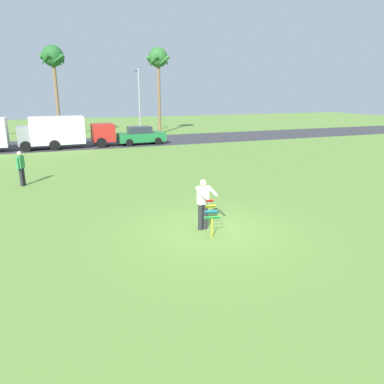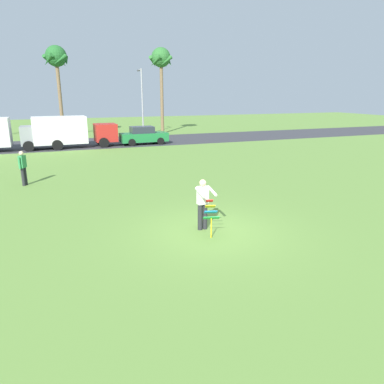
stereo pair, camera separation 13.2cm
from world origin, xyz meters
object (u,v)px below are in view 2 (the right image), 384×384
object	(u,v)px
parked_car_green	(143,136)
streetlight_pole	(142,98)
parked_truck_red_cab	(71,131)
person_walker_near	(23,167)
person_kite_flyer	(203,203)
kite_held	(211,213)
palm_tree_centre_far	(161,62)
palm_tree_right_near	(56,60)

from	to	relation	value
parked_car_green	streetlight_pole	size ratio (longest dim) A/B	0.61
parked_truck_red_cab	person_walker_near	bearing A→B (deg)	-102.76
person_kite_flyer	kite_held	size ratio (longest dim) A/B	1.51
kite_held	parked_car_green	size ratio (longest dim) A/B	0.27
person_walker_near	parked_truck_red_cab	bearing A→B (deg)	77.24
person_kite_flyer	palm_tree_centre_far	size ratio (longest dim) A/B	0.19
kite_held	palm_tree_centre_far	world-z (taller)	palm_tree_centre_far
parked_car_green	streetlight_pole	distance (m)	8.40
parked_car_green	palm_tree_right_near	bearing A→B (deg)	125.65
palm_tree_right_near	palm_tree_centre_far	world-z (taller)	palm_tree_centre_far
streetlight_pole	person_walker_near	world-z (taller)	streetlight_pole
parked_truck_red_cab	person_walker_near	size ratio (longest dim) A/B	3.91
person_kite_flyer	kite_held	xyz separation A→B (m)	(0.01, -0.62, -0.18)
person_kite_flyer	palm_tree_right_near	world-z (taller)	palm_tree_right_near
person_kite_flyer	person_walker_near	size ratio (longest dim) A/B	1.00
person_kite_flyer	parked_truck_red_cab	distance (m)	21.45
person_kite_flyer	palm_tree_right_near	xyz separation A→B (m)	(-3.64, 30.42, 6.74)
person_kite_flyer	palm_tree_centre_far	xyz separation A→B (m)	(7.12, 29.40, 6.86)
parked_car_green	palm_tree_centre_far	world-z (taller)	palm_tree_centre_far
palm_tree_right_near	palm_tree_centre_far	distance (m)	10.81
person_kite_flyer	person_walker_near	xyz separation A→B (m)	(-6.05, 8.71, -0.02)
palm_tree_right_near	person_walker_near	xyz separation A→B (m)	(-2.41, -21.71, -6.75)
parked_truck_red_cab	person_walker_near	distance (m)	12.82
palm_tree_centre_far	person_kite_flyer	bearing A→B (deg)	-103.62
kite_held	streetlight_pole	distance (m)	29.93
palm_tree_centre_far	streetlight_pole	bearing A→B (deg)	-165.40
parked_truck_red_cab	palm_tree_centre_far	xyz separation A→B (m)	(10.35, 8.19, 6.40)
person_walker_near	palm_tree_right_near	bearing A→B (deg)	83.66
kite_held	palm_tree_centre_far	distance (m)	31.64
parked_truck_red_cab	parked_car_green	distance (m)	6.22
streetlight_pole	person_walker_near	size ratio (longest dim) A/B	4.05
person_kite_flyer	kite_held	bearing A→B (deg)	-88.71
palm_tree_right_near	streetlight_pole	size ratio (longest dim) A/B	1.31
person_kite_flyer	streetlight_pole	bearing A→B (deg)	80.74
palm_tree_centre_far	person_walker_near	bearing A→B (deg)	-122.49
person_kite_flyer	parked_truck_red_cab	bearing A→B (deg)	98.65
person_kite_flyer	person_walker_near	world-z (taller)	same
person_kite_flyer	streetlight_pole	world-z (taller)	streetlight_pole
parked_truck_red_cab	person_walker_near	xyz separation A→B (m)	(-2.83, -12.50, -0.48)
streetlight_pole	parked_car_green	bearing A→B (deg)	-102.83
palm_tree_right_near	parked_car_green	bearing A→B (deg)	-54.35
parked_car_green	person_walker_near	bearing A→B (deg)	-125.83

